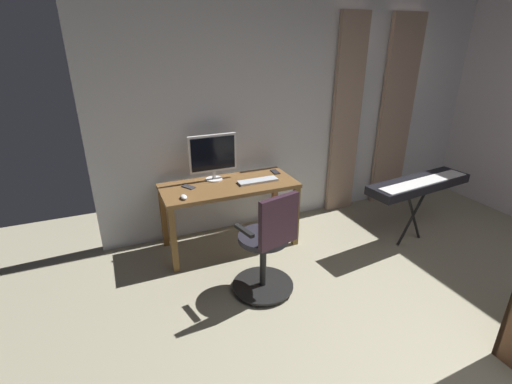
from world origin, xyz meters
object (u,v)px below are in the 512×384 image
computer_mouse (184,197)px  piano_keyboard (419,185)px  cell_phone_by_monitor (189,187)px  cell_phone_face_up (275,172)px  computer_monitor (213,155)px  desk (229,193)px  computer_keyboard (258,181)px  office_chair (267,247)px

computer_mouse → piano_keyboard: computer_mouse is taller
cell_phone_by_monitor → cell_phone_face_up: bearing=151.9°
computer_monitor → desk: bearing=119.1°
piano_keyboard → desk: bearing=-27.5°
cell_phone_face_up → piano_keyboard: (-1.28, 0.86, -0.04)m
computer_keyboard → cell_phone_by_monitor: (0.71, -0.14, -0.01)m
computer_mouse → desk: bearing=-160.0°
computer_monitor → piano_keyboard: size_ratio=0.40×
computer_monitor → piano_keyboard: bearing=155.2°
office_chair → cell_phone_face_up: office_chair is taller
computer_monitor → computer_keyboard: size_ratio=1.19×
computer_keyboard → computer_mouse: 0.83m
computer_mouse → cell_phone_face_up: 1.16m
computer_keyboard → cell_phone_face_up: 0.36m
desk → piano_keyboard: piano_keyboard is taller
cell_phone_face_up → desk: bearing=14.8°
desk → piano_keyboard: (-1.88, 0.73, 0.07)m
computer_monitor → computer_keyboard: computer_monitor is taller
desk → computer_mouse: bearing=20.0°
office_chair → desk: bearing=78.1°
cell_phone_by_monitor → office_chair: bearing=82.2°
desk → cell_phone_by_monitor: bearing=-10.0°
computer_monitor → computer_mouse: (0.41, 0.38, -0.26)m
office_chair → computer_monitor: computer_monitor is taller
computer_monitor → computer_mouse: size_ratio=5.12×
computer_mouse → cell_phone_by_monitor: computer_mouse is taller
office_chair → piano_keyboard: (-1.85, -0.19, 0.22)m
computer_mouse → cell_phone_face_up: bearing=-163.9°
computer_keyboard → cell_phone_face_up: computer_keyboard is taller
computer_monitor → computer_keyboard: (-0.40, 0.25, -0.26)m
computer_keyboard → cell_phone_by_monitor: computer_keyboard is taller
computer_monitor → cell_phone_by_monitor: bearing=20.8°
computer_monitor → computer_mouse: bearing=42.4°
cell_phone_face_up → cell_phone_by_monitor: bearing=5.7°
desk → cell_phone_by_monitor: (0.41, -0.07, 0.11)m
cell_phone_face_up → computer_mouse: bearing=18.3°
office_chair → computer_mouse: office_chair is taller
computer_keyboard → computer_monitor: bearing=-31.7°
computer_mouse → cell_phone_by_monitor: size_ratio=0.69×
computer_mouse → cell_phone_by_monitor: bearing=-112.6°
desk → computer_monitor: size_ratio=2.75×
computer_keyboard → cell_phone_by_monitor: bearing=-10.8°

